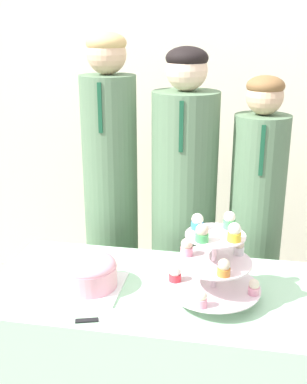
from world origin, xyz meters
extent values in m
cube|color=beige|center=(0.00, 1.76, 1.35)|extent=(9.00, 0.06, 2.70)
cube|color=#A8DBB2|center=(0.00, 0.31, 0.38)|extent=(1.28, 0.62, 0.75)
cube|color=white|center=(-0.25, 0.26, 0.76)|extent=(0.25, 0.25, 0.01)
cylinder|color=pink|center=(-0.25, 0.26, 0.80)|extent=(0.21, 0.21, 0.08)
ellipsoid|color=pink|center=(-0.25, 0.26, 0.85)|extent=(0.21, 0.21, 0.07)
cube|color=silver|center=(-0.07, 0.09, 0.75)|extent=(0.18, 0.07, 0.00)
cube|color=black|center=(-0.19, 0.05, 0.75)|extent=(0.08, 0.04, 0.01)
cylinder|color=silver|center=(0.21, 0.27, 0.88)|extent=(0.02, 0.02, 0.26)
cylinder|color=silver|center=(0.21, 0.27, 0.80)|extent=(0.34, 0.34, 0.01)
cylinder|color=silver|center=(0.21, 0.27, 0.90)|extent=(0.27, 0.27, 0.01)
cylinder|color=silver|center=(0.21, 0.27, 1.00)|extent=(0.21, 0.21, 0.01)
cylinder|color=pink|center=(0.35, 0.24, 0.82)|extent=(0.04, 0.04, 0.03)
sphere|color=#F4E5C6|center=(0.35, 0.24, 0.84)|extent=(0.04, 0.04, 0.04)
cylinder|color=white|center=(0.22, 0.41, 0.82)|extent=(0.04, 0.04, 0.03)
sphere|color=silver|center=(0.22, 0.41, 0.84)|extent=(0.04, 0.04, 0.04)
cylinder|color=#E5333D|center=(0.07, 0.28, 0.82)|extent=(0.04, 0.04, 0.03)
sphere|color=white|center=(0.07, 0.28, 0.84)|extent=(0.04, 0.04, 0.04)
cylinder|color=pink|center=(0.18, 0.13, 0.82)|extent=(0.04, 0.04, 0.03)
sphere|color=#F4E5C6|center=(0.18, 0.13, 0.85)|extent=(0.04, 0.04, 0.04)
cylinder|color=pink|center=(0.11, 0.29, 0.92)|extent=(0.04, 0.04, 0.03)
sphere|color=beige|center=(0.11, 0.29, 0.95)|extent=(0.04, 0.04, 0.04)
cylinder|color=orange|center=(0.25, 0.17, 0.92)|extent=(0.04, 0.04, 0.03)
sphere|color=beige|center=(0.25, 0.17, 0.95)|extent=(0.04, 0.04, 0.04)
cylinder|color=white|center=(0.29, 0.34, 0.92)|extent=(0.04, 0.04, 0.03)
sphere|color=beige|center=(0.29, 0.34, 0.95)|extent=(0.04, 0.04, 0.04)
cylinder|color=yellow|center=(0.28, 0.22, 1.02)|extent=(0.05, 0.05, 0.03)
sphere|color=white|center=(0.28, 0.22, 1.05)|extent=(0.04, 0.04, 0.04)
cylinder|color=#4CB766|center=(0.26, 0.33, 1.02)|extent=(0.04, 0.04, 0.03)
sphere|color=white|center=(0.26, 0.33, 1.05)|extent=(0.04, 0.04, 0.04)
cylinder|color=#3893DB|center=(0.14, 0.30, 1.02)|extent=(0.04, 0.04, 0.02)
sphere|color=white|center=(0.14, 0.30, 1.04)|extent=(0.04, 0.04, 0.04)
cylinder|color=#4CB766|center=(0.17, 0.20, 1.02)|extent=(0.05, 0.05, 0.03)
sphere|color=beige|center=(0.17, 0.20, 1.05)|extent=(0.04, 0.04, 0.04)
cylinder|color=#567556|center=(-0.34, 0.89, 0.74)|extent=(0.26, 0.26, 1.48)
sphere|color=#D6AD89|center=(-0.34, 0.89, 1.57)|extent=(0.18, 0.18, 0.18)
ellipsoid|color=tan|center=(-0.34, 0.89, 1.62)|extent=(0.18, 0.18, 0.10)
cube|color=#14472D|center=(-0.34, 0.76, 1.35)|extent=(0.02, 0.01, 0.22)
cylinder|color=#567556|center=(0.03, 0.89, 0.71)|extent=(0.31, 0.31, 1.41)
sphere|color=beige|center=(0.03, 0.89, 1.51)|extent=(0.18, 0.18, 0.18)
ellipsoid|color=black|center=(0.03, 0.89, 1.56)|extent=(0.19, 0.19, 0.10)
cube|color=#14472D|center=(0.03, 0.74, 1.28)|extent=(0.02, 0.01, 0.22)
cylinder|color=#567556|center=(0.37, 0.89, 0.66)|extent=(0.25, 0.25, 1.32)
sphere|color=#D6AD89|center=(0.37, 0.89, 1.40)|extent=(0.16, 0.16, 0.16)
ellipsoid|color=brown|center=(0.37, 0.89, 1.45)|extent=(0.17, 0.17, 0.09)
cube|color=#14472D|center=(0.37, 0.76, 1.19)|extent=(0.02, 0.01, 0.22)
camera|label=1|loc=(0.28, -1.27, 1.69)|focal=45.00mm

